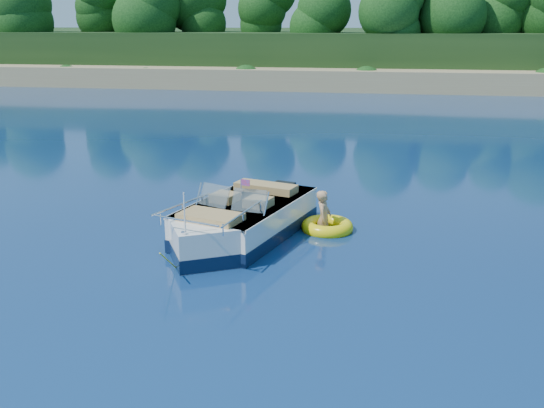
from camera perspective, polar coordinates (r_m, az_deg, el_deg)
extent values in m
plane|color=#091B43|center=(10.96, -6.76, -9.12)|extent=(160.00, 160.00, 0.00)
cube|color=#968057|center=(47.72, 6.31, 11.47)|extent=(170.00, 8.00, 2.00)
cube|color=black|center=(74.59, 7.69, 13.65)|extent=(170.00, 56.00, 6.00)
cylinder|color=black|center=(54.17, -13.42, 14.50)|extent=(0.44, 0.44, 3.20)
sphere|color=black|center=(54.16, -13.65, 17.71)|extent=(5.28, 5.28, 5.28)
cylinder|color=black|center=(51.54, 6.71, 14.96)|extent=(0.44, 0.44, 3.60)
cube|color=white|center=(14.11, -2.38, -1.72)|extent=(2.93, 4.09, 1.02)
cube|color=white|center=(12.70, -6.17, -3.94)|extent=(1.87, 1.87, 1.02)
cube|color=#0B1832|center=(14.16, -2.37, -2.27)|extent=(2.97, 4.13, 0.29)
cube|color=#0B1832|center=(12.75, -6.15, -4.54)|extent=(1.90, 1.90, 0.29)
cube|color=tan|center=(14.27, -1.83, -0.30)|extent=(2.24, 2.92, 0.10)
cube|color=white|center=(13.97, -2.40, 0.15)|extent=(2.96, 4.10, 0.06)
cube|color=black|center=(15.82, 1.14, 0.49)|extent=(0.61, 0.48, 0.88)
cube|color=#8C9EA5|center=(13.54, -5.43, 0.80)|extent=(0.80, 0.55, 0.47)
cube|color=#8C9EA5|center=(13.11, -2.17, 0.34)|extent=(0.79, 0.37, 0.47)
cube|color=tan|center=(13.97, -4.46, 0.24)|extent=(0.67, 0.67, 0.39)
cube|color=tan|center=(13.55, -1.27, -0.23)|extent=(0.67, 0.67, 0.39)
cube|color=tan|center=(14.79, -0.59, 1.22)|extent=(1.61, 0.95, 0.37)
cube|color=tan|center=(12.69, -5.79, -1.60)|extent=(1.44, 1.07, 0.33)
cylinder|color=white|center=(11.82, -8.23, -0.85)|extent=(0.03, 0.03, 0.83)
cube|color=red|center=(13.05, -2.53, 2.03)|extent=(0.21, 0.08, 0.14)
cube|color=silver|center=(11.90, -8.29, -2.69)|extent=(0.11, 0.08, 0.05)
cylinder|color=yellow|center=(11.90, -9.70, -5.32)|extent=(0.08, 1.05, 0.75)
torus|color=yellow|center=(14.51, 5.22, -2.15)|extent=(1.62, 1.62, 0.33)
torus|color=red|center=(14.51, 5.23, -2.09)|extent=(1.34, 1.34, 0.11)
imported|color=tan|center=(14.59, 4.87, -2.38)|extent=(0.38, 0.79, 1.52)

